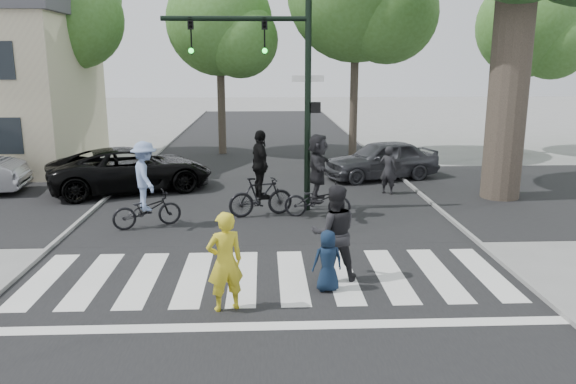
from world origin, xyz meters
name	(u,v)px	position (x,y,z in m)	size (l,w,h in m)	color
ground	(268,297)	(0.00, 0.00, 0.00)	(120.00, 120.00, 0.00)	gray
road_stem	(266,222)	(0.00, 5.00, 0.01)	(10.00, 70.00, 0.01)	black
road_cross	(266,196)	(0.00, 8.00, 0.01)	(70.00, 10.00, 0.01)	black
curb_left	(78,222)	(-5.05, 5.00, 0.05)	(0.10, 70.00, 0.10)	gray
curb_right	(449,218)	(5.05, 5.00, 0.05)	(0.10, 70.00, 0.10)	gray
crosswalk	(268,283)	(0.00, 0.66, 0.01)	(10.00, 3.85, 0.01)	silver
traffic_signal	(278,75)	(0.35, 6.20, 3.90)	(4.45, 0.29, 6.00)	black
bg_tree_1	(57,3)	(-8.70, 15.48, 6.65)	(6.09, 5.80, 9.80)	brown
bg_tree_2	(225,27)	(-1.76, 16.62, 5.78)	(5.04, 4.80, 8.40)	brown
bg_tree_4	(534,30)	(12.23, 16.12, 5.64)	(4.83, 4.60, 8.15)	brown
pedestrian_woman	(225,262)	(-0.75, -0.51, 0.89)	(0.65, 0.43, 1.79)	gold
pedestrian_child	(328,261)	(1.13, 0.26, 0.60)	(0.58, 0.38, 1.19)	#0F1D32
pedestrian_adult	(334,233)	(1.32, 0.83, 0.97)	(0.94, 0.73, 1.93)	black
cyclist_left	(146,191)	(-3.13, 4.66, 0.99)	(1.90, 1.34, 2.28)	black
cyclist_mid	(261,181)	(-0.15, 5.65, 1.00)	(1.93, 1.22, 2.43)	black
cyclist_right	(318,181)	(1.43, 5.43, 1.05)	(1.93, 1.79, 2.35)	black
car_suv	(131,169)	(-4.50, 8.97, 0.74)	(2.46, 5.33, 1.48)	black
car_grey	(381,160)	(4.30, 10.62, 0.72)	(1.71, 4.25, 1.45)	#3A3B40
bystander_dark	(388,170)	(4.02, 8.17, 0.80)	(0.58, 0.38, 1.60)	black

